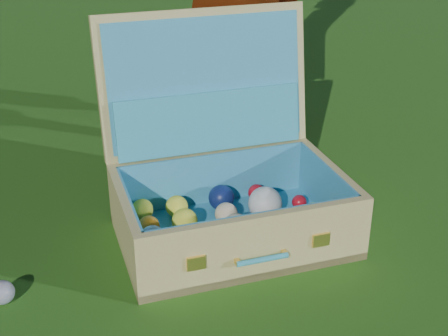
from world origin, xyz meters
TOP-DOWN VIEW (x-y plane):
  - ground at (0.00, 0.00)m, footprint 60.00×60.00m
  - stray_ball at (-0.61, -0.11)m, footprint 0.06×0.06m
  - suitcase at (0.03, 0.08)m, footprint 0.65×0.58m

SIDE VIEW (x-z plane):
  - ground at x=0.00m, z-range 0.00..0.00m
  - stray_ball at x=-0.61m, z-range 0.00..0.06m
  - suitcase at x=0.03m, z-range -0.13..0.48m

